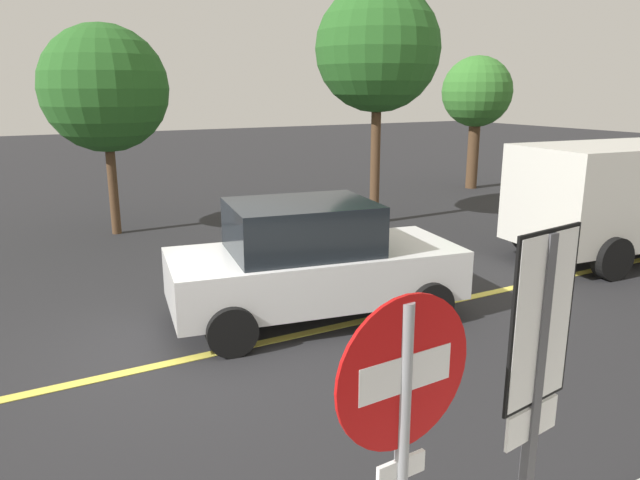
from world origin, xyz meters
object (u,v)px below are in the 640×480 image
car_white_approaching (312,261)px  tree_right_verge (378,49)px  speed_limit_sign (537,365)px  tree_centre_verge (477,93)px  tree_left_verge (104,89)px  stop_sign (402,443)px

car_white_approaching → tree_right_verge: 7.15m
speed_limit_sign → car_white_approaching: (1.31, 5.07, -0.92)m
speed_limit_sign → tree_right_verge: 11.51m
tree_centre_verge → tree_right_verge: 6.48m
speed_limit_sign → tree_left_verge: tree_left_verge is taller
tree_left_verge → speed_limit_sign: bearing=-89.2°
speed_limit_sign → tree_right_verge: size_ratio=0.46×
stop_sign → tree_left_verge: tree_left_verge is taller
tree_left_verge → tree_centre_verge: bearing=4.4°
stop_sign → tree_centre_verge: bearing=45.9°
car_white_approaching → tree_right_verge: (4.26, 4.74, 3.23)m
tree_centre_verge → stop_sign: bearing=-134.1°
speed_limit_sign → tree_left_verge: bearing=90.8°
speed_limit_sign → tree_left_verge: 11.81m
tree_left_verge → car_white_approaching: bearing=-77.5°
tree_centre_verge → tree_right_verge: size_ratio=0.76×
speed_limit_sign → car_white_approaching: speed_limit_sign is taller
stop_sign → tree_left_verge: 11.89m
tree_centre_verge → car_white_approaching: bearing=-143.0°
tree_left_verge → tree_right_verge: 6.12m
speed_limit_sign → tree_left_verge: size_ratio=0.55×
speed_limit_sign → tree_centre_verge: tree_centre_verge is taller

